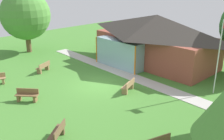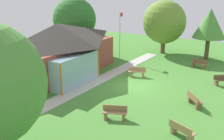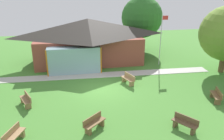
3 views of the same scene
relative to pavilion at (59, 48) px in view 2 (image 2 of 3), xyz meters
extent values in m
plane|color=#478433|center=(0.51, -7.21, -2.37)|extent=(44.00, 44.00, 0.00)
cube|color=brown|center=(0.08, 0.16, -0.99)|extent=(10.81, 5.17, 2.77)
pyramid|color=#38332D|center=(0.08, 0.16, 1.29)|extent=(11.81, 6.17, 1.80)
cube|color=#8CB2BF|center=(-1.54, -3.03, -1.13)|extent=(4.87, 1.20, 2.49)
cylinder|color=orange|center=(-3.98, -3.63, -1.13)|extent=(0.12, 0.12, 2.49)
cylinder|color=orange|center=(0.89, -3.63, -1.13)|extent=(0.12, 0.12, 2.49)
cube|color=#BCB7B2|center=(0.51, -4.12, -2.36)|extent=(21.19, 2.11, 0.03)
cylinder|color=silver|center=(7.14, -2.29, 0.20)|extent=(0.08, 0.08, 5.15)
cube|color=red|center=(7.44, -2.29, 2.43)|extent=(0.60, 0.02, 0.40)
cube|color=#9E7A51|center=(-5.05, -12.85, -1.92)|extent=(0.99, 1.55, 0.06)
cube|color=#9E7A51|center=(-4.83, -12.35, -2.18)|extent=(0.43, 0.30, 0.39)
cube|color=#9E7A51|center=(-5.26, -13.36, -2.18)|extent=(0.43, 0.30, 0.39)
cube|color=#9E7A51|center=(-5.22, -12.78, -1.71)|extent=(0.64, 1.40, 0.36)
cube|color=brown|center=(-0.73, -12.45, -1.92)|extent=(1.42, 1.31, 0.06)
cube|color=brown|center=(-0.31, -12.09, -2.18)|extent=(0.38, 0.41, 0.39)
cube|color=brown|center=(-1.14, -12.81, -2.18)|extent=(0.38, 0.41, 0.39)
cube|color=brown|center=(-0.85, -12.30, -1.71)|extent=(1.17, 1.03, 0.36)
cube|color=brown|center=(4.37, -13.42, -1.92)|extent=(1.25, 1.47, 0.06)
cube|color=brown|center=(4.04, -12.98, -2.18)|extent=(0.42, 0.37, 0.39)
cube|color=brown|center=(4.52, -13.31, -1.71)|extent=(0.94, 1.24, 0.36)
cube|color=#9E7A51|center=(2.75, -6.48, -1.92)|extent=(0.93, 1.56, 0.06)
cube|color=#9E7A51|center=(2.94, -6.99, -2.18)|extent=(0.43, 0.29, 0.39)
cube|color=#9E7A51|center=(2.56, -5.96, -2.18)|extent=(0.43, 0.29, 0.39)
cube|color=#9E7A51|center=(2.93, -6.41, -1.71)|extent=(0.57, 1.43, 0.36)
cube|color=brown|center=(8.24, -10.54, -1.92)|extent=(0.86, 1.56, 0.06)
cube|color=brown|center=(8.08, -11.07, -2.18)|extent=(0.43, 0.27, 0.39)
cube|color=brown|center=(8.40, -10.01, -2.18)|extent=(0.43, 0.27, 0.39)
cube|color=brown|center=(8.42, -10.60, -1.71)|extent=(0.49, 1.45, 0.36)
cube|color=olive|center=(-5.12, -8.76, -1.92)|extent=(1.01, 1.55, 0.06)
cube|color=olive|center=(-4.90, -9.26, -2.18)|extent=(0.43, 0.31, 0.39)
cube|color=olive|center=(-5.35, -8.26, -2.18)|extent=(0.43, 0.31, 0.39)
cube|color=olive|center=(-4.95, -8.68, -1.71)|extent=(0.66, 1.39, 0.36)
cylinder|color=brown|center=(12.21, -5.37, -1.46)|extent=(0.53, 0.53, 1.83)
sphere|color=olive|center=(12.21, -5.37, 1.33)|extent=(5.00, 5.00, 5.00)
cylinder|color=brown|center=(11.85, -10.52, -1.18)|extent=(0.45, 0.45, 2.39)
cone|color=#4C8C38|center=(11.85, -10.52, 1.56)|extent=(3.44, 3.44, 3.09)
cylinder|color=brown|center=(6.97, 3.63, -1.30)|extent=(0.53, 0.53, 2.15)
sphere|color=#2D6B28|center=(6.97, 3.63, 1.65)|extent=(4.98, 4.98, 4.98)
camera|label=1|loc=(14.30, -19.11, 5.33)|focal=41.69mm
camera|label=2|loc=(-17.70, -16.01, 5.37)|focal=42.79mm
camera|label=3|loc=(-1.83, -23.87, 5.71)|focal=37.25mm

